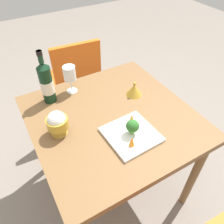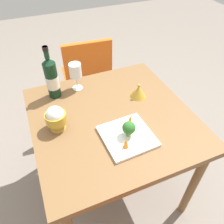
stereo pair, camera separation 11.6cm
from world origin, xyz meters
name	(u,v)px [view 2 (the right image)]	position (x,y,z in m)	size (l,w,h in m)	color
ground_plane	(112,182)	(0.00, 0.00, 0.00)	(8.00, 8.00, 0.00)	gray
dining_table	(112,126)	(0.00, 0.00, 0.65)	(0.89, 0.89, 0.74)	brown
chair_near_window	(87,73)	(0.79, -0.09, 0.53)	(0.43, 0.43, 0.85)	orange
wine_bottle	(52,78)	(0.31, 0.26, 0.87)	(0.08, 0.08, 0.33)	black
wine_glass	(75,71)	(0.33, 0.11, 0.87)	(0.08, 0.08, 0.18)	white
rice_bowl	(56,118)	(0.03, 0.30, 0.81)	(0.11, 0.11, 0.14)	gold
rice_bowl_lid	(138,92)	(0.10, -0.22, 0.77)	(0.10, 0.10, 0.09)	gold
serving_plate	(127,136)	(-0.18, -0.01, 0.74)	(0.26, 0.26, 0.02)	white
broccoli_floret	(129,128)	(-0.18, -0.02, 0.80)	(0.07, 0.07, 0.09)	#729E4C
carrot_garnish_left	(126,143)	(-0.24, 0.03, 0.78)	(0.03, 0.03, 0.06)	orange
carrot_garnish_right	(130,120)	(-0.11, -0.06, 0.79)	(0.03, 0.03, 0.07)	orange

